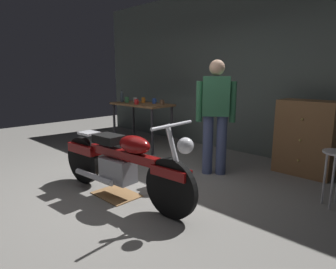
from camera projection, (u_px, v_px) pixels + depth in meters
name	position (u px, v px, depth m)	size (l,w,h in m)	color
ground_plane	(129.00, 193.00, 3.65)	(12.00, 12.00, 0.00)	gray
back_wall	(247.00, 70.00, 5.30)	(8.00, 0.12, 3.10)	#56605B
workbench	(142.00, 109.00, 5.81)	(1.30, 0.64, 0.90)	brown
motorcycle	(121.00, 162.00, 3.41)	(2.19, 0.60, 1.00)	black
person_standing	(216.00, 112.00, 4.18)	(0.48, 0.40, 1.67)	#4A5884
wooden_dresser	(306.00, 138.00, 4.26)	(0.80, 0.47, 1.10)	brown
drip_tray	(116.00, 194.00, 3.58)	(0.56, 0.40, 0.01)	olive
mug_green_speckled	(127.00, 100.00, 5.94)	(0.12, 0.09, 0.11)	#3D7F4C
mug_orange_travel	(143.00, 100.00, 5.88)	(0.11, 0.07, 0.11)	orange
mug_red_diner	(136.00, 102.00, 5.55)	(0.11, 0.08, 0.10)	red
mug_blue_enamel	(154.00, 101.00, 5.72)	(0.11, 0.08, 0.10)	#2D51AD
mug_white_ceramic	(135.00, 100.00, 6.02)	(0.11, 0.08, 0.10)	white
mug_brown_stoneware	(162.00, 102.00, 5.55)	(0.12, 0.09, 0.09)	brown
bottle	(122.00, 97.00, 6.05)	(0.06, 0.06, 0.24)	#3F4C59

